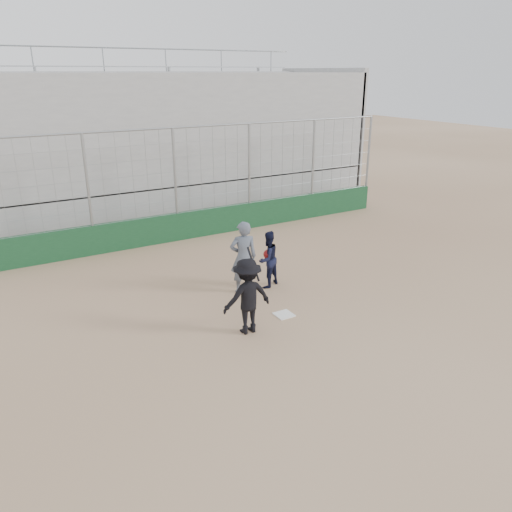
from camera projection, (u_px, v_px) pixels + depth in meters
ground at (284, 315)px, 12.64m from camera, size 90.00×90.00×0.00m
home_plate at (284, 315)px, 12.63m from camera, size 0.44×0.44×0.02m
backstop at (177, 214)px, 17.96m from camera, size 18.10×0.25×4.04m
bleachers at (131, 143)px, 21.27m from camera, size 20.25×6.70×6.98m
batter_at_plate at (247, 296)px, 11.54m from camera, size 1.21×0.80×1.97m
catcher_crouched at (268, 268)px, 14.13m from camera, size 0.98×0.89×1.12m
umpire at (243, 261)px, 13.66m from camera, size 0.86×0.68×1.85m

